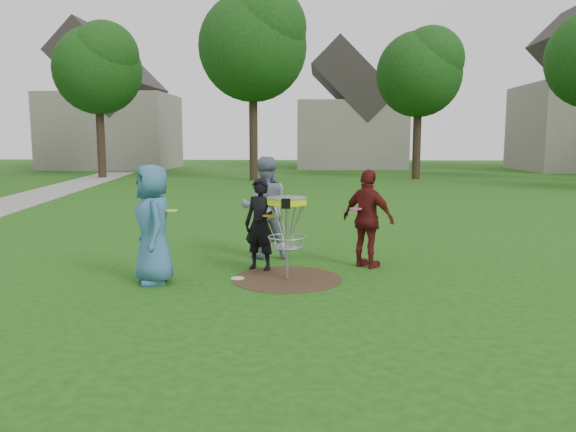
{
  "coord_description": "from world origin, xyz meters",
  "views": [
    {
      "loc": [
        0.49,
        -8.93,
        2.29
      ],
      "look_at": [
        0.0,
        0.3,
        1.0
      ],
      "focal_mm": 35.0,
      "sensor_mm": 36.0,
      "label": 1
    }
  ],
  "objects_px": {
    "player_blue": "(153,224)",
    "player_maroon": "(368,219)",
    "player_black": "(260,224)",
    "disc_golf_basket": "(287,217)",
    "player_grey": "(265,208)"
  },
  "relations": [
    {
      "from": "player_blue",
      "to": "player_maroon",
      "type": "relative_size",
      "value": 1.08
    },
    {
      "from": "player_maroon",
      "to": "disc_golf_basket",
      "type": "relative_size",
      "value": 1.26
    },
    {
      "from": "player_black",
      "to": "disc_golf_basket",
      "type": "height_order",
      "value": "player_black"
    },
    {
      "from": "player_maroon",
      "to": "disc_golf_basket",
      "type": "xyz_separation_m",
      "value": [
        -1.38,
        -0.93,
        0.15
      ]
    },
    {
      "from": "player_blue",
      "to": "player_grey",
      "type": "bearing_deg",
      "value": 115.35
    },
    {
      "from": "player_blue",
      "to": "player_black",
      "type": "xyz_separation_m",
      "value": [
        1.59,
        0.99,
        -0.14
      ]
    },
    {
      "from": "player_blue",
      "to": "player_black",
      "type": "distance_m",
      "value": 1.88
    },
    {
      "from": "player_blue",
      "to": "player_maroon",
      "type": "distance_m",
      "value": 3.7
    },
    {
      "from": "player_grey",
      "to": "player_maroon",
      "type": "distance_m",
      "value": 2.03
    },
    {
      "from": "player_blue",
      "to": "disc_golf_basket",
      "type": "relative_size",
      "value": 1.37
    },
    {
      "from": "player_maroon",
      "to": "player_grey",
      "type": "bearing_deg",
      "value": 17.96
    },
    {
      "from": "player_black",
      "to": "player_blue",
      "type": "bearing_deg",
      "value": -126.92
    },
    {
      "from": "player_black",
      "to": "player_maroon",
      "type": "distance_m",
      "value": 1.9
    },
    {
      "from": "player_grey",
      "to": "disc_golf_basket",
      "type": "bearing_deg",
      "value": 96.99
    },
    {
      "from": "player_grey",
      "to": "disc_golf_basket",
      "type": "xyz_separation_m",
      "value": [
        0.51,
        -1.65,
        0.05
      ]
    }
  ]
}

